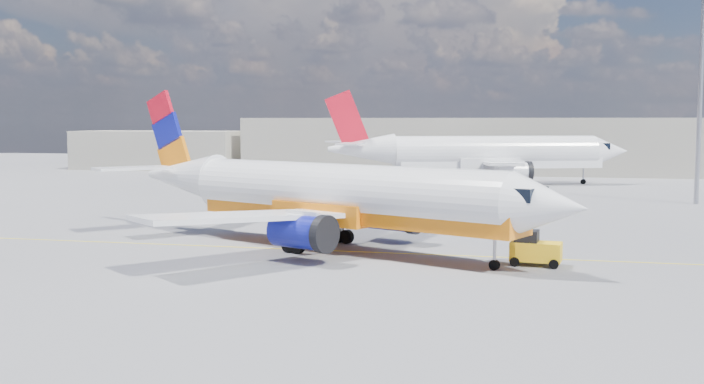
% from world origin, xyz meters
% --- Properties ---
extents(ground, '(240.00, 240.00, 0.00)m').
position_xyz_m(ground, '(0.00, 0.00, 0.00)').
color(ground, slate).
rests_on(ground, ground).
extents(taxi_line, '(70.00, 0.15, 0.01)m').
position_xyz_m(taxi_line, '(0.00, 3.00, 0.01)').
color(taxi_line, yellow).
rests_on(taxi_line, ground).
extents(terminal_main, '(70.00, 14.00, 8.00)m').
position_xyz_m(terminal_main, '(5.00, 75.00, 4.00)').
color(terminal_main, '#B6B09D').
rests_on(terminal_main, ground).
extents(terminal_annex, '(26.00, 10.00, 6.00)m').
position_xyz_m(terminal_annex, '(-45.00, 72.00, 3.00)').
color(terminal_annex, '#B6B09D').
rests_on(terminal_annex, ground).
extents(main_jet, '(31.89, 23.99, 9.84)m').
position_xyz_m(main_jet, '(0.27, 3.43, 3.28)').
color(main_jet, white).
rests_on(main_jet, ground).
extents(second_jet, '(36.65, 27.75, 11.17)m').
position_xyz_m(second_jet, '(6.63, 52.32, 3.72)').
color(second_jet, white).
rests_on(second_jet, ground).
extents(gse_tug, '(2.78, 1.93, 1.86)m').
position_xyz_m(gse_tug, '(12.07, 0.86, 0.88)').
color(gse_tug, black).
rests_on(gse_tug, ground).
extents(traffic_cone, '(0.38, 0.38, 0.53)m').
position_xyz_m(traffic_cone, '(-1.68, 3.57, 0.26)').
color(traffic_cone, white).
rests_on(traffic_cone, ground).
extents(floodlight_mast, '(1.45, 1.45, 19.80)m').
position_xyz_m(floodlight_mast, '(26.76, 35.58, 11.87)').
color(floodlight_mast, '#9B9BA3').
rests_on(floodlight_mast, ground).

